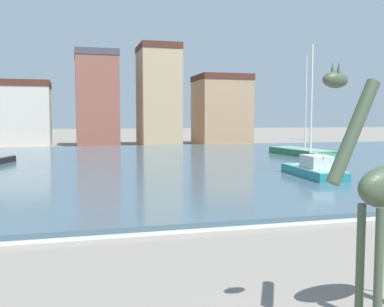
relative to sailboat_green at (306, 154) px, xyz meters
name	(u,v)px	position (x,y,z in m)	size (l,w,h in m)	color
harbor_water	(125,164)	(-16.08, -1.14, -0.32)	(85.84, 41.05, 0.30)	#3D5666
quay_edge_coping	(200,232)	(-16.08, -21.91, -0.41)	(85.84, 0.50, 0.12)	#ADA89E
sailboat_green	(306,154)	(0.00, 0.00, 0.00)	(2.93, 8.74, 9.09)	#236B42
sailboat_teal	(310,171)	(-6.54, -12.01, 0.08)	(2.17, 6.11, 7.84)	teal
townhouse_tall_gabled	(25,114)	(-25.66, 24.77, 3.69)	(6.22, 6.25, 8.29)	beige
townhouse_wide_warehouse	(97,99)	(-16.83, 23.36, 5.61)	(5.36, 6.14, 12.14)	#8E5142
townhouse_narrow_midrow	(158,96)	(-8.98, 22.46, 6.08)	(5.11, 6.67, 13.07)	tan
townhouse_end_terrace	(221,110)	(0.17, 23.80, 4.32)	(7.06, 7.14, 9.55)	tan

